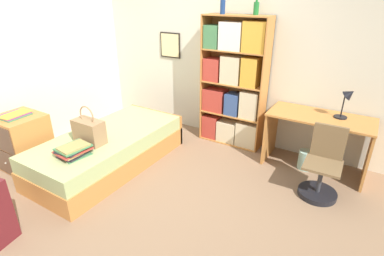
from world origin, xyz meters
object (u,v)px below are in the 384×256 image
(book_stack_on_bed, at_px, (74,150))
(bottle_brown, at_px, (256,8))
(magazine_pile_on_dresser, at_px, (14,115))
(bottle_green, at_px, (223,6))
(desk_chair, at_px, (321,174))
(waste_bin, at_px, (306,160))
(handbag, at_px, (89,131))
(bookcase, at_px, (233,86))
(desk_lamp, at_px, (348,98))
(dresser, at_px, (23,142))
(bed, at_px, (110,149))
(desk, at_px, (318,132))

(book_stack_on_bed, relative_size, bottle_brown, 1.72)
(magazine_pile_on_dresser, relative_size, bottle_brown, 1.60)
(magazine_pile_on_dresser, xyz_separation_m, bottle_green, (1.82, 2.10, 1.24))
(desk_chair, bearing_deg, waste_bin, 117.26)
(bottle_green, bearing_deg, handbag, -116.86)
(book_stack_on_bed, xyz_separation_m, bookcase, (0.99, 2.09, 0.39))
(magazine_pile_on_dresser, xyz_separation_m, bottle_brown, (2.26, 2.18, 1.22))
(magazine_pile_on_dresser, bearing_deg, book_stack_on_bed, 2.17)
(book_stack_on_bed, height_order, desk_lamp, desk_lamp)
(handbag, distance_m, dresser, 1.00)
(bed, relative_size, bookcase, 1.10)
(desk, bearing_deg, handbag, -145.18)
(book_stack_on_bed, xyz_separation_m, desk_chair, (2.44, 1.40, -0.26))
(bottle_brown, distance_m, desk_lamp, 1.61)
(bottle_green, xyz_separation_m, desk, (1.47, -0.10, -1.46))
(desk, xyz_separation_m, waste_bin, (-0.07, -0.06, -0.40))
(dresser, relative_size, bookcase, 0.39)
(bottle_green, bearing_deg, bookcase, 8.69)
(handbag, distance_m, bottle_green, 2.39)
(bed, bearing_deg, dresser, -144.46)
(bookcase, bearing_deg, waste_bin, -9.31)
(bookcase, height_order, bottle_green, bottle_green)
(bed, height_order, desk, desk)
(handbag, relative_size, book_stack_on_bed, 1.24)
(bed, distance_m, book_stack_on_bed, 0.69)
(bottle_brown, height_order, waste_bin, bottle_brown)
(bed, xyz_separation_m, desk_chair, (2.55, 0.79, 0.04))
(dresser, bearing_deg, magazine_pile_on_dresser, -152.48)
(bottle_brown, distance_m, desk_chair, 2.23)
(desk, relative_size, desk_chair, 1.52)
(bed, bearing_deg, bottle_brown, 48.91)
(desk_chair, height_order, waste_bin, desk_chair)
(bookcase, height_order, desk, bookcase)
(magazine_pile_on_dresser, relative_size, desk_chair, 0.44)
(desk_chair, bearing_deg, magazine_pile_on_dresser, -157.46)
(magazine_pile_on_dresser, height_order, bookcase, bookcase)
(desk_chair, bearing_deg, bed, -162.86)
(magazine_pile_on_dresser, bearing_deg, bottle_green, 49.17)
(bed, relative_size, desk_lamp, 5.21)
(handbag, xyz_separation_m, desk_chair, (2.54, 1.08, -0.35))
(magazine_pile_on_dresser, relative_size, bottle_green, 1.38)
(bed, xyz_separation_m, waste_bin, (2.29, 1.28, -0.10))
(desk, distance_m, waste_bin, 0.41)
(desk, xyz_separation_m, desk_chair, (0.18, -0.56, -0.26))
(dresser, relative_size, magazine_pile_on_dresser, 2.05)
(book_stack_on_bed, bearing_deg, bookcase, 64.62)
(bed, height_order, handbag, handbag)
(desk_lamp, bearing_deg, bookcase, 177.60)
(book_stack_on_bed, bearing_deg, dresser, -178.49)
(bottle_brown, xyz_separation_m, desk, (1.03, -0.19, -1.45))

